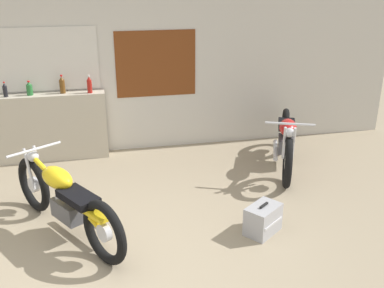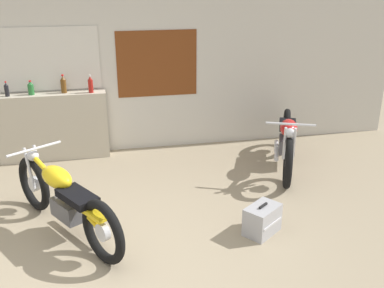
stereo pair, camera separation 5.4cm
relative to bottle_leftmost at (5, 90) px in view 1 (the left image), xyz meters
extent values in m
plane|color=gray|center=(1.12, -2.85, -1.11)|extent=(24.00, 24.00, 0.00)
cube|color=beige|center=(1.12, 0.20, 0.29)|extent=(10.00, 0.06, 2.80)
cube|color=silver|center=(0.58, 0.17, 0.38)|extent=(1.44, 0.01, 0.85)
cube|color=beige|center=(0.58, 0.16, 0.38)|extent=(1.50, 0.01, 0.91)
cube|color=brown|center=(2.18, 0.17, 0.25)|extent=(1.22, 0.01, 1.00)
cube|color=#B7AD99|center=(0.58, 0.02, -0.60)|extent=(1.60, 0.28, 1.01)
cylinder|color=black|center=(0.00, 0.00, -0.02)|extent=(0.06, 0.06, 0.16)
cone|color=black|center=(0.00, 0.00, 0.08)|extent=(0.05, 0.05, 0.04)
cylinder|color=red|center=(0.00, 0.00, 0.11)|extent=(0.02, 0.02, 0.02)
cylinder|color=#23662D|center=(0.33, 0.03, -0.02)|extent=(0.09, 0.09, 0.15)
cone|color=#23662D|center=(0.33, 0.03, 0.07)|extent=(0.07, 0.07, 0.04)
cylinder|color=red|center=(0.33, 0.03, 0.10)|extent=(0.03, 0.03, 0.02)
cylinder|color=#5B3814|center=(0.78, 0.04, 0.00)|extent=(0.08, 0.08, 0.19)
cone|color=#5B3814|center=(0.78, 0.04, 0.13)|extent=(0.07, 0.07, 0.05)
cylinder|color=red|center=(0.78, 0.04, 0.16)|extent=(0.03, 0.03, 0.02)
cylinder|color=maroon|center=(1.17, -0.03, 0.00)|extent=(0.07, 0.07, 0.19)
cone|color=maroon|center=(1.17, -0.03, 0.12)|extent=(0.06, 0.06, 0.05)
cylinder|color=silver|center=(1.17, -0.03, 0.16)|extent=(0.03, 0.03, 0.02)
torus|color=black|center=(3.64, -1.60, -0.77)|extent=(0.34, 0.66, 0.68)
cylinder|color=silver|center=(3.64, -1.60, -0.77)|extent=(0.13, 0.20, 0.19)
torus|color=black|center=(4.12, -0.38, -0.77)|extent=(0.34, 0.66, 0.68)
cylinder|color=silver|center=(4.12, -0.38, -0.77)|extent=(0.13, 0.20, 0.19)
cube|color=#4C4C51|center=(3.91, -0.93, -0.79)|extent=(0.34, 0.42, 0.20)
cylinder|color=#B21919|center=(3.91, -0.93, -0.58)|extent=(0.49, 1.13, 0.42)
ellipsoid|color=#B21919|center=(3.84, -1.09, -0.47)|extent=(0.39, 0.50, 0.22)
cube|color=black|center=(3.98, -0.75, -0.55)|extent=(0.39, 0.50, 0.08)
cube|color=#B21919|center=(4.09, -0.45, -0.61)|extent=(0.23, 0.29, 0.04)
cylinder|color=silver|center=(3.72, -1.56, -0.52)|extent=(0.09, 0.16, 0.49)
cylinder|color=silver|center=(3.61, -1.51, -0.52)|extent=(0.09, 0.16, 0.49)
cylinder|color=silver|center=(3.69, -1.47, -0.27)|extent=(0.61, 0.27, 0.03)
sphere|color=silver|center=(3.67, -1.53, -0.37)|extent=(0.13, 0.13, 0.13)
cylinder|color=silver|center=(3.81, -0.79, -0.92)|extent=(0.32, 0.69, 0.06)
torus|color=black|center=(0.46, -1.55, -0.77)|extent=(0.44, 0.61, 0.67)
cylinder|color=silver|center=(0.46, -1.55, -0.77)|extent=(0.15, 0.19, 0.18)
torus|color=black|center=(1.24, -2.77, -0.77)|extent=(0.44, 0.61, 0.67)
cylinder|color=silver|center=(1.24, -2.77, -0.77)|extent=(0.15, 0.19, 0.18)
cube|color=#4C4C51|center=(0.89, -2.22, -0.79)|extent=(0.40, 0.46, 0.20)
cylinder|color=yellow|center=(0.89, -2.22, -0.59)|extent=(0.76, 1.15, 0.42)
ellipsoid|color=yellow|center=(0.79, -2.06, -0.48)|extent=(0.47, 0.55, 0.22)
cube|color=black|center=(1.01, -2.41, -0.56)|extent=(0.47, 0.55, 0.08)
cube|color=yellow|center=(1.19, -2.70, -0.62)|extent=(0.27, 0.32, 0.04)
cylinder|color=silver|center=(0.45, -1.64, -0.53)|extent=(0.12, 0.17, 0.48)
cylinder|color=silver|center=(0.55, -1.58, -0.53)|extent=(0.12, 0.17, 0.48)
cylinder|color=silver|center=(0.54, -1.67, -0.29)|extent=(0.56, 0.37, 0.03)
sphere|color=silver|center=(0.50, -1.62, -0.39)|extent=(0.13, 0.13, 0.13)
cylinder|color=silver|center=(1.06, -2.23, -0.92)|extent=(0.48, 0.71, 0.06)
cube|color=#9E9EA3|center=(2.94, -2.59, -0.95)|extent=(0.48, 0.45, 0.32)
cube|color=silver|center=(3.02, -2.70, -0.95)|extent=(0.28, 0.21, 0.02)
cube|color=black|center=(2.94, -2.59, -0.77)|extent=(0.13, 0.10, 0.02)
camera|label=1|loc=(1.29, -6.59, 1.61)|focal=42.00mm
camera|label=2|loc=(1.34, -6.60, 1.61)|focal=42.00mm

